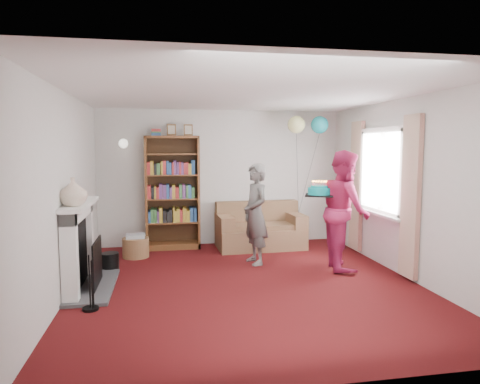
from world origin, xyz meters
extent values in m
plane|color=#360A08|center=(0.00, 0.00, 0.00)|extent=(5.00, 5.00, 0.00)
cube|color=silver|center=(0.00, 2.51, 1.25)|extent=(4.50, 0.02, 2.50)
cube|color=silver|center=(-2.26, 0.00, 1.25)|extent=(0.02, 5.00, 2.50)
cube|color=silver|center=(2.26, 0.00, 1.25)|extent=(0.02, 5.00, 2.50)
cube|color=white|center=(0.00, 0.00, 2.50)|extent=(4.50, 5.00, 0.01)
cube|color=#3F3F42|center=(-2.00, 0.20, 0.02)|extent=(0.55, 1.40, 0.04)
cube|color=white|center=(-2.15, -0.35, 0.53)|extent=(0.18, 0.14, 1.06)
cube|color=white|center=(-2.15, 0.75, 0.53)|extent=(0.18, 0.14, 1.06)
cube|color=white|center=(-2.15, 0.20, 1.00)|extent=(0.18, 1.24, 0.16)
cube|color=white|center=(-2.12, 0.20, 1.10)|extent=(0.28, 1.35, 0.05)
cube|color=black|center=(-2.17, 0.20, 0.48)|extent=(0.10, 0.80, 0.86)
cube|color=black|center=(-1.93, 0.20, 0.33)|extent=(0.02, 0.70, 0.60)
cylinder|color=black|center=(-1.90, -0.58, 0.32)|extent=(0.18, 0.18, 0.64)
cylinder|color=black|center=(-1.87, 1.00, 0.13)|extent=(0.26, 0.26, 0.26)
cube|color=white|center=(2.21, 0.60, 2.08)|extent=(0.08, 1.30, 0.08)
cube|color=white|center=(2.21, 0.60, 0.82)|extent=(0.08, 1.30, 0.08)
cube|color=white|center=(2.24, 0.60, 1.45)|extent=(0.01, 1.15, 1.20)
cube|color=white|center=(2.18, 0.60, 0.79)|extent=(0.14, 1.32, 0.04)
cube|color=#C3B393|center=(2.20, -0.22, 1.15)|extent=(0.07, 0.38, 2.20)
cube|color=#C3B393|center=(2.20, 1.42, 1.15)|extent=(0.07, 0.38, 2.20)
cylinder|color=gold|center=(-1.75, 2.45, 1.90)|extent=(0.04, 0.12, 0.04)
sphere|color=white|center=(-1.75, 2.36, 1.88)|extent=(0.16, 0.16, 0.16)
cube|color=#472B14|center=(-0.91, 2.46, 1.01)|extent=(0.95, 0.04, 2.01)
cube|color=brown|center=(-1.37, 2.27, 1.01)|extent=(0.04, 0.42, 2.01)
cube|color=brown|center=(-0.46, 2.27, 1.01)|extent=(0.04, 0.42, 2.01)
cube|color=brown|center=(-0.91, 2.27, 1.99)|extent=(0.95, 0.42, 0.04)
cube|color=brown|center=(-0.91, 2.27, 0.05)|extent=(0.95, 0.42, 0.10)
cube|color=brown|center=(-0.91, 2.27, 0.48)|extent=(0.87, 0.38, 0.03)
cube|color=brown|center=(-0.91, 2.27, 0.90)|extent=(0.87, 0.38, 0.02)
cube|color=brown|center=(-0.91, 2.27, 1.32)|extent=(0.87, 0.38, 0.02)
cube|color=brown|center=(-0.91, 2.27, 1.70)|extent=(0.87, 0.38, 0.02)
cube|color=maroon|center=(-1.18, 2.25, 2.07)|extent=(0.16, 0.22, 0.12)
cube|color=brown|center=(-0.91, 2.32, 2.12)|extent=(0.16, 0.02, 0.20)
cube|color=brown|center=(-0.62, 2.32, 2.12)|extent=(0.16, 0.02, 0.20)
cube|color=brown|center=(0.64, 2.00, 0.18)|extent=(1.54, 0.82, 0.36)
cube|color=brown|center=(0.64, 2.29, 0.50)|extent=(1.54, 0.24, 0.64)
cube|color=brown|center=(-0.01, 2.00, 0.36)|extent=(0.24, 0.77, 0.50)
cube|color=brown|center=(1.29, 2.00, 0.36)|extent=(0.24, 0.77, 0.50)
cube|color=brown|center=(0.29, 1.92, 0.39)|extent=(0.65, 0.52, 0.12)
cube|color=brown|center=(0.98, 1.92, 0.39)|extent=(0.65, 0.52, 0.12)
cylinder|color=#926644|center=(-1.54, 1.71, 0.16)|extent=(0.43, 0.43, 0.32)
cube|color=beige|center=(-1.54, 1.71, 0.35)|extent=(0.30, 0.24, 0.06)
imported|color=black|center=(0.33, 0.99, 0.78)|extent=(0.48, 0.63, 1.56)
imported|color=#AF2353|center=(1.59, 0.51, 0.89)|extent=(0.79, 0.95, 1.78)
cube|color=black|center=(1.20, 0.55, 1.11)|extent=(0.40, 0.40, 0.02)
cylinder|color=#0D9799|center=(1.20, 0.55, 1.17)|extent=(0.33, 0.33, 0.10)
cylinder|color=#0D9799|center=(1.20, 0.55, 1.23)|extent=(0.24, 0.24, 0.04)
cylinder|color=pink|center=(1.30, 0.55, 1.26)|extent=(0.01, 0.01, 0.09)
sphere|color=orange|center=(1.30, 0.55, 1.31)|extent=(0.02, 0.02, 0.02)
cylinder|color=pink|center=(1.29, 0.59, 1.26)|extent=(0.01, 0.01, 0.09)
sphere|color=orange|center=(1.29, 0.59, 1.31)|extent=(0.02, 0.02, 0.02)
cylinder|color=pink|center=(1.26, 0.62, 1.26)|extent=(0.01, 0.01, 0.09)
sphere|color=orange|center=(1.26, 0.62, 1.31)|extent=(0.02, 0.02, 0.02)
cylinder|color=pink|center=(1.23, 0.65, 1.26)|extent=(0.01, 0.01, 0.09)
sphere|color=orange|center=(1.23, 0.65, 1.31)|extent=(0.02, 0.02, 0.02)
cylinder|color=pink|center=(1.19, 0.65, 1.26)|extent=(0.01, 0.01, 0.09)
sphere|color=orange|center=(1.19, 0.65, 1.31)|extent=(0.02, 0.02, 0.02)
cylinder|color=pink|center=(1.15, 0.64, 1.26)|extent=(0.01, 0.01, 0.09)
sphere|color=orange|center=(1.15, 0.64, 1.31)|extent=(0.02, 0.02, 0.02)
cylinder|color=pink|center=(1.12, 0.61, 1.26)|extent=(0.01, 0.01, 0.09)
sphere|color=orange|center=(1.12, 0.61, 1.31)|extent=(0.02, 0.02, 0.02)
cylinder|color=pink|center=(1.10, 0.57, 1.26)|extent=(0.01, 0.01, 0.09)
sphere|color=orange|center=(1.10, 0.57, 1.31)|extent=(0.02, 0.02, 0.02)
cylinder|color=pink|center=(1.10, 0.53, 1.26)|extent=(0.01, 0.01, 0.09)
sphere|color=orange|center=(1.10, 0.53, 1.31)|extent=(0.02, 0.02, 0.02)
cylinder|color=pink|center=(1.12, 0.49, 1.26)|extent=(0.01, 0.01, 0.09)
sphere|color=orange|center=(1.12, 0.49, 1.31)|extent=(0.02, 0.02, 0.02)
cylinder|color=pink|center=(1.15, 0.46, 1.26)|extent=(0.01, 0.01, 0.09)
sphere|color=orange|center=(1.15, 0.46, 1.31)|extent=(0.02, 0.02, 0.02)
cylinder|color=pink|center=(1.19, 0.45, 1.26)|extent=(0.01, 0.01, 0.09)
sphere|color=orange|center=(1.19, 0.45, 1.31)|extent=(0.02, 0.02, 0.02)
cylinder|color=pink|center=(1.23, 0.45, 1.26)|extent=(0.01, 0.01, 0.09)
sphere|color=orange|center=(1.23, 0.45, 1.31)|extent=(0.02, 0.02, 0.02)
cylinder|color=pink|center=(1.26, 0.48, 1.26)|extent=(0.01, 0.01, 0.09)
sphere|color=orange|center=(1.26, 0.48, 1.31)|extent=(0.02, 0.02, 0.02)
cylinder|color=pink|center=(1.29, 0.51, 1.26)|extent=(0.01, 0.01, 0.09)
sphere|color=orange|center=(1.29, 0.51, 1.31)|extent=(0.02, 0.02, 0.02)
sphere|color=#3F3F3F|center=(1.29, 1.80, 0.65)|extent=(0.02, 0.02, 0.02)
sphere|color=teal|center=(1.74, 2.03, 2.22)|extent=(0.32, 0.32, 0.32)
sphere|color=#EDF193|center=(1.30, 2.03, 2.22)|extent=(0.32, 0.32, 0.32)
imported|color=beige|center=(-2.12, -0.15, 1.29)|extent=(0.37, 0.37, 0.34)
camera|label=1|loc=(-1.07, -5.42, 1.81)|focal=32.00mm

